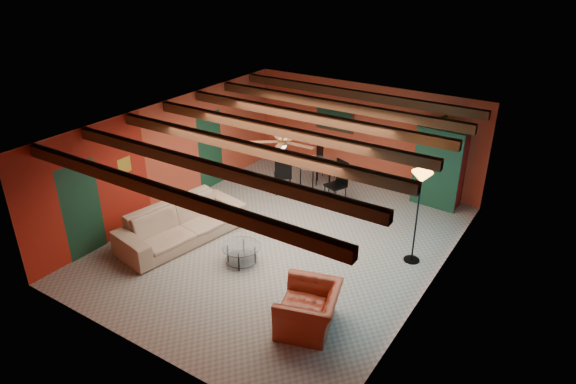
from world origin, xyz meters
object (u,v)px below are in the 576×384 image
Objects in this scene: coffee_table at (241,254)px; potted_plant at (446,121)px; floor_lamp at (417,218)px; armoire at (440,167)px; armchair at (309,309)px; sofa at (182,223)px; vase at (315,148)px; dining_table at (315,172)px.

coffee_table is 5.79m from potted_plant.
armoire is at bearing 98.96° from floor_lamp.
potted_plant is (0.31, 5.77, 1.80)m from armchair.
potted_plant reaches higher than coffee_table.
armchair is (3.83, -0.95, -0.05)m from sofa.
coffee_table is 4.56× the size of vase.
armchair is at bearing -93.08° from potted_plant.
armchair is at bearing -23.14° from coffee_table.
armoire reaches higher than armchair.
dining_table is at bearing 96.81° from coffee_table.
potted_plant reaches higher than armchair.
coffee_table is (1.67, -0.03, -0.21)m from sofa.
coffee_table is 0.41× the size of armoire.
armoire is at bearing 0.00° from potted_plant.
dining_table is at bearing -156.34° from armoire.
dining_table is at bearing 152.35° from floor_lamp.
potted_plant is (0.00, 0.00, 1.19)m from armoire.
armchair reaches higher than coffee_table.
dining_table is (1.22, 3.73, 0.15)m from sofa.
armoire reaches higher than vase.
sofa is 3.94m from armchair.
vase reaches higher than coffee_table.
potted_plant reaches higher than sofa.
armoire reaches higher than coffee_table.
dining_table is 12.48× the size of vase.
potted_plant is at bearing 20.52° from vase.
coffee_table is 3.63m from floor_lamp.
sofa is at bearing -108.11° from dining_table.
armchair is 3.08m from floor_lamp.
potted_plant is at bearing 159.75° from armchair.
armchair is 0.58× the size of armoire.
floor_lamp reaches higher than vase.
vase reaches higher than armchair.
sofa is at bearing -108.11° from vase.
floor_lamp is at bearing -77.90° from armoire.
dining_table is 3.83m from floor_lamp.
armchair is 6.06m from potted_plant.
floor_lamp is (0.76, 2.92, 0.64)m from armchair.
armoire reaches higher than sofa.
vase is at bearing -159.48° from potted_plant.
sofa is 5.02m from floor_lamp.
armchair is 2.35m from coffee_table.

